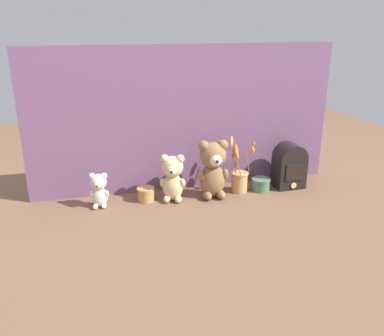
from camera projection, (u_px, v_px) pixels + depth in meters
name	position (u px, v px, depth m)	size (l,w,h in m)	color
ground_plane	(193.00, 199.00, 2.13)	(4.00, 4.00, 0.00)	brown
backdrop_wall	(185.00, 120.00, 2.15)	(1.65, 0.02, 0.77)	#704C70
teddy_bear_large	(213.00, 168.00, 2.10)	(0.17, 0.16, 0.31)	olive
teddy_bear_medium	(173.00, 177.00, 2.07)	(0.14, 0.13, 0.25)	#DBBC84
teddy_bear_small	(99.00, 189.00, 2.01)	(0.10, 0.09, 0.18)	beige
flower_vase	(239.00, 176.00, 2.19)	(0.15, 0.13, 0.31)	tan
vintage_radio	(289.00, 165.00, 2.25)	(0.16, 0.13, 0.25)	black
decorative_tin_tall	(261.00, 184.00, 2.23)	(0.10, 0.10, 0.07)	#47705B
decorative_tin_short	(146.00, 194.00, 2.10)	(0.09, 0.09, 0.07)	tan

